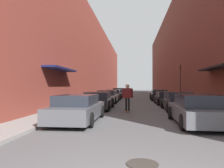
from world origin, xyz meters
The scene contains 18 objects.
ground centered at (0.00, 27.12, 0.00)m, with size 149.18×149.18×0.00m, color #515154.
curb_strip_left centered at (-4.75, 33.90, 0.06)m, with size 1.80×67.81×0.12m.
curb_strip_right centered at (4.75, 33.90, 0.06)m, with size 1.80×67.81×0.12m.
building_row_left centered at (-7.65, 33.90, 5.94)m, with size 4.90×67.81×11.88m.
building_row_right centered at (7.65, 33.90, 7.44)m, with size 4.90×67.81×14.89m.
parked_car_left_0 centered at (-2.75, 7.06, 0.62)m, with size 2.00×4.79×1.29m.
parked_car_left_1 centered at (-2.74, 12.83, 0.62)m, with size 2.02×4.75×1.27m.
parked_car_left_2 centered at (-2.80, 18.85, 0.62)m, with size 2.05×4.72×1.27m.
parked_car_left_3 centered at (-2.70, 24.48, 0.62)m, with size 1.90×4.16×1.26m.
parked_car_left_4 centered at (-2.69, 29.75, 0.58)m, with size 1.98×4.75×1.19m.
parked_car_left_5 centered at (-2.88, 35.18, 0.65)m, with size 2.07×4.34×1.36m.
parked_car_right_0 centered at (2.70, 6.84, 0.64)m, with size 2.05×4.74×1.33m.
parked_car_right_1 centered at (2.89, 12.43, 0.61)m, with size 1.85×4.67×1.29m.
parked_car_right_2 centered at (2.87, 17.59, 0.58)m, with size 1.96×4.46×1.18m.
parked_car_right_3 centered at (2.86, 23.37, 0.62)m, with size 2.05×4.23×1.26m.
skateboarder centered at (-0.53, 11.23, 1.13)m, with size 0.70×0.78×1.83m.
manhole_cover centered at (0.10, 1.68, 0.01)m, with size 0.70×0.70×0.02m.
traffic_light centered at (5.00, 21.85, 2.53)m, with size 0.16×0.22×3.95m.
Camera 1 is at (-0.07, -3.09, 1.69)m, focal length 35.00 mm.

